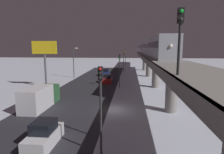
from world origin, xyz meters
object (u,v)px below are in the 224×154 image
sedan_red (107,79)px  traffic_light_distant (126,56)px  box_truck (40,97)px  sedan_white_2 (44,135)px  traffic_light_far (124,59)px  rail_signal (180,30)px  commercial_billboard (45,52)px  traffic_light_mid (120,66)px  traffic_light_near (101,98)px  subway_train (146,47)px  sedan_blue (105,73)px

sedan_red → traffic_light_distant: size_ratio=0.63×
box_truck → sedan_white_2: bearing=117.2°
traffic_light_far → sedan_white_2: bearing=84.3°
rail_signal → sedan_white_2: (9.66, -1.66, -7.93)m
rail_signal → commercial_billboard: rail_signal is taller
box_truck → traffic_light_mid: 16.83m
box_truck → traffic_light_near: (-9.50, 10.22, 2.85)m
sedan_red → traffic_light_distant: 43.16m
rail_signal → traffic_light_mid: (4.96, -24.59, -4.53)m
subway_train → commercial_billboard: (21.16, 26.13, -0.95)m
traffic_light_distant → sedan_blue: bearing=81.8°
traffic_light_mid → traffic_light_far: bearing=-90.0°
sedan_white_2 → traffic_light_mid: size_ratio=0.64×
box_truck → traffic_light_distant: size_ratio=1.16×
rail_signal → sedan_white_2: size_ratio=0.97×
traffic_light_distant → commercial_billboard: size_ratio=0.72×
subway_train → traffic_light_far: subway_train is taller
subway_train → sedan_blue: (11.67, 9.78, -6.98)m
sedan_white_2 → sedan_red: bearing=86.3°
sedan_blue → traffic_light_far: traffic_light_far is taller
rail_signal → traffic_light_mid: 25.49m
sedan_white_2 → traffic_light_mid: bearing=78.4°
rail_signal → sedan_white_2: 12.60m
sedan_red → box_truck: size_ratio=0.54×
sedan_blue → traffic_light_far: 10.62m
rail_signal → traffic_light_distant: (4.96, -72.23, -4.53)m
sedan_blue → traffic_light_mid: bearing=-72.5°
box_truck → commercial_billboard: bearing=-68.9°
sedan_white_2 → traffic_light_mid: 23.65m
rail_signal → sedan_blue: (9.66, -39.52, -7.93)m
subway_train → sedan_white_2: subway_train is taller
sedan_white_2 → traffic_light_far: bearing=84.3°
sedan_blue → box_truck: size_ratio=0.58×
sedan_white_2 → traffic_light_mid: (-4.70, -22.93, 3.40)m
traffic_light_far → traffic_light_mid: bearing=90.0°
traffic_light_mid → traffic_light_distant: (0.00, -47.64, 0.00)m
sedan_red → commercial_billboard: (11.29, 6.13, 6.03)m
sedan_blue → traffic_light_distant: (-4.70, -32.71, 3.40)m
traffic_light_near → commercial_billboard: bearing=-57.6°
rail_signal → traffic_light_far: 48.88m
sedan_red → rail_signal: bearing=-75.0°
traffic_light_distant → commercial_billboard: commercial_billboard is taller
rail_signal → sedan_blue: bearing=-76.3°
sedan_white_2 → box_truck: bearing=117.2°
rail_signal → traffic_light_distant: bearing=-86.1°
subway_train → traffic_light_mid: (6.97, 24.70, -3.58)m
sedan_white_2 → traffic_light_distant: 70.81m
box_truck → commercial_billboard: commercial_billboard is taller
box_truck → rail_signal: bearing=142.7°
box_truck → traffic_light_far: bearing=-104.2°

